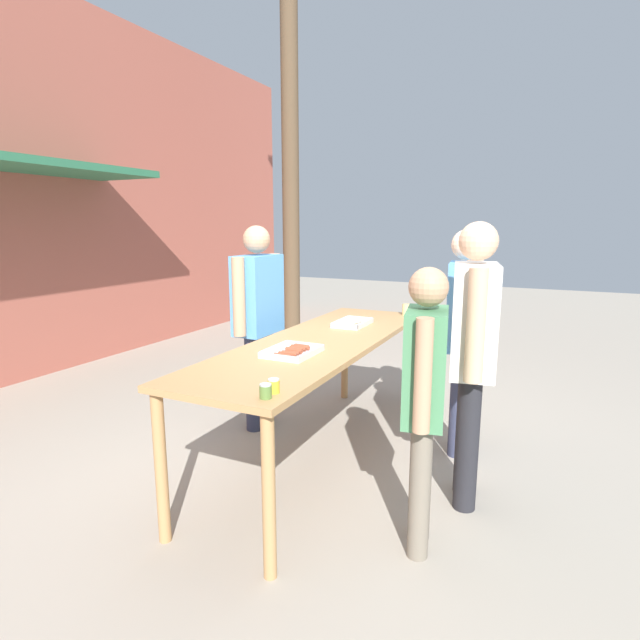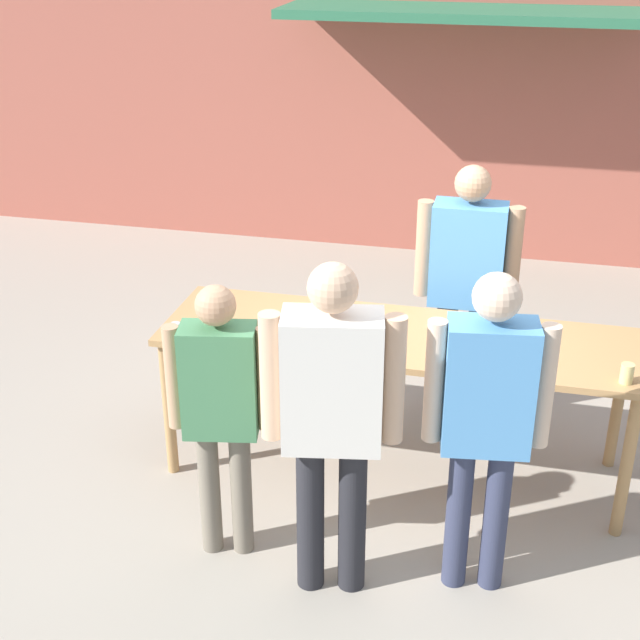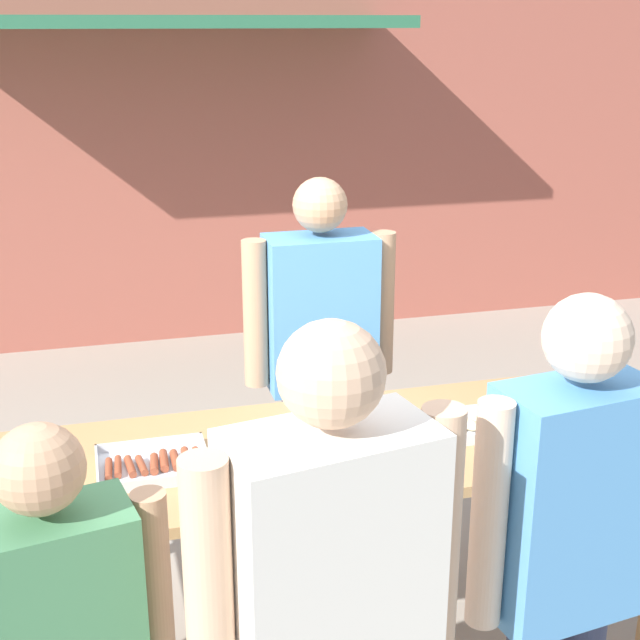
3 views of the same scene
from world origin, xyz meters
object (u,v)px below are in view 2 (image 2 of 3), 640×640
object	(u,v)px
condiment_jar_ketchup	(190,330)
person_customer_holding_hotdog	(221,400)
condiment_jar_mustard	(176,329)
beer_cup	(627,373)
person_customer_waiting_in_line	(332,407)
person_server_behind_table	(466,274)
person_customer_with_cup	(487,410)
food_tray_buns	(501,343)
food_tray_sausages	(320,325)

from	to	relation	value
condiment_jar_ketchup	person_customer_holding_hotdog	distance (m)	0.80
condiment_jar_mustard	person_customer_holding_hotdog	xyz separation A→B (m)	(0.51, -0.68, -0.03)
beer_cup	person_customer_waiting_in_line	bearing A→B (deg)	-149.80
person_server_behind_table	person_customer_waiting_in_line	bearing A→B (deg)	-104.43
beer_cup	person_customer_with_cup	xyz separation A→B (m)	(-0.70, -0.64, 0.05)
person_server_behind_table	person_customer_with_cup	size ratio (longest dim) A/B	1.01
food_tray_buns	condiment_jar_ketchup	xyz separation A→B (m)	(-1.79, -0.28, 0.02)
person_server_behind_table	person_customer_holding_hotdog	distance (m)	2.06
beer_cup	person_customer_waiting_in_line	size ratio (longest dim) A/B	0.06
beer_cup	person_customer_waiting_in_line	xyz separation A→B (m)	(-1.42, -0.83, 0.08)
condiment_jar_mustard	food_tray_sausages	bearing A→B (deg)	19.55
food_tray_sausages	condiment_jar_mustard	distance (m)	0.86
condiment_jar_ketchup	person_customer_waiting_in_line	bearing A→B (deg)	-38.52
condiment_jar_mustard	condiment_jar_ketchup	xyz separation A→B (m)	(0.09, 0.01, 0.00)
person_customer_holding_hotdog	food_tray_sausages	bearing A→B (deg)	-118.15
condiment_jar_mustard	person_customer_holding_hotdog	distance (m)	0.85
person_server_behind_table	person_customer_with_cup	bearing A→B (deg)	-82.04
condiment_jar_mustard	person_customer_waiting_in_line	bearing A→B (deg)	-36.04
condiment_jar_ketchup	person_customer_with_cup	distance (m)	1.88
food_tray_sausages	person_customer_with_cup	bearing A→B (deg)	-41.70
person_customer_holding_hotdog	food_tray_buns	bearing A→B (deg)	-155.68
condiment_jar_mustard	person_customer_with_cup	world-z (taller)	person_customer_with_cup
food_tray_sausages	condiment_jar_ketchup	size ratio (longest dim) A/B	5.12
condiment_jar_mustard	beer_cup	bearing A→B (deg)	0.09
condiment_jar_ketchup	person_customer_with_cup	world-z (taller)	person_customer_with_cup
food_tray_buns	person_customer_waiting_in_line	bearing A→B (deg)	-123.93
person_customer_holding_hotdog	person_customer_waiting_in_line	distance (m)	0.65
condiment_jar_mustard	person_customer_with_cup	xyz separation A→B (m)	(1.85, -0.64, 0.07)
food_tray_buns	person_server_behind_table	distance (m)	0.82
food_tray_buns	condiment_jar_mustard	size ratio (longest dim) A/B	5.26
person_customer_waiting_in_line	food_tray_sausages	bearing A→B (deg)	-84.31
food_tray_sausages	condiment_jar_mustard	world-z (taller)	condiment_jar_mustard
condiment_jar_ketchup	beer_cup	bearing A→B (deg)	-0.05
condiment_jar_mustard	person_server_behind_table	bearing A→B (deg)	33.40
condiment_jar_ketchup	condiment_jar_mustard	bearing A→B (deg)	-175.87
food_tray_buns	person_customer_waiting_in_line	world-z (taller)	person_customer_waiting_in_line
condiment_jar_mustard	beer_cup	distance (m)	2.55
person_customer_holding_hotdog	person_customer_with_cup	xyz separation A→B (m)	(1.34, 0.04, 0.11)
person_server_behind_table	food_tray_buns	bearing A→B (deg)	-71.01
condiment_jar_ketchup	beer_cup	distance (m)	2.46
food_tray_buns	person_customer_holding_hotdog	bearing A→B (deg)	-144.82
condiment_jar_mustard	person_customer_holding_hotdog	world-z (taller)	person_customer_holding_hotdog
person_customer_holding_hotdog	condiment_jar_ketchup	bearing A→B (deg)	-69.06
condiment_jar_ketchup	person_customer_waiting_in_line	xyz separation A→B (m)	(1.04, -0.83, 0.09)
condiment_jar_mustard	person_customer_holding_hotdog	bearing A→B (deg)	-52.84
food_tray_sausages	person_customer_waiting_in_line	bearing A→B (deg)	-73.95
condiment_jar_ketchup	beer_cup	size ratio (longest dim) A/B	0.67
beer_cup	person_customer_with_cup	distance (m)	0.95
condiment_jar_mustard	condiment_jar_ketchup	world-z (taller)	same
food_tray_sausages	condiment_jar_ketchup	xyz separation A→B (m)	(-0.72, -0.28, 0.02)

